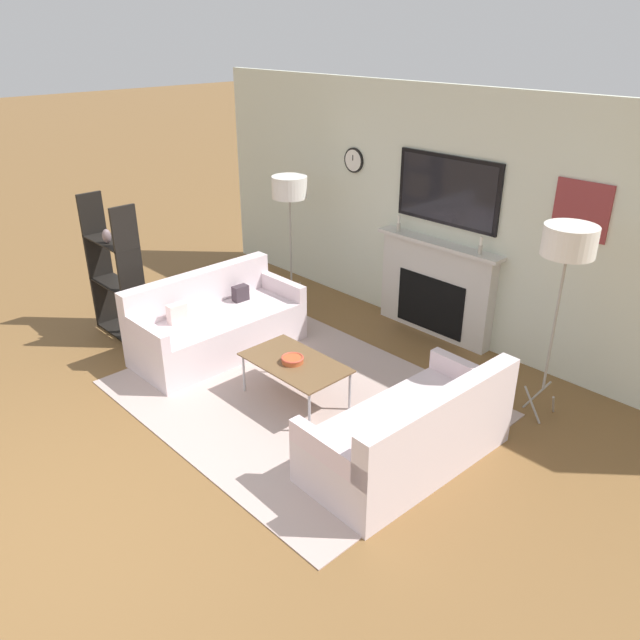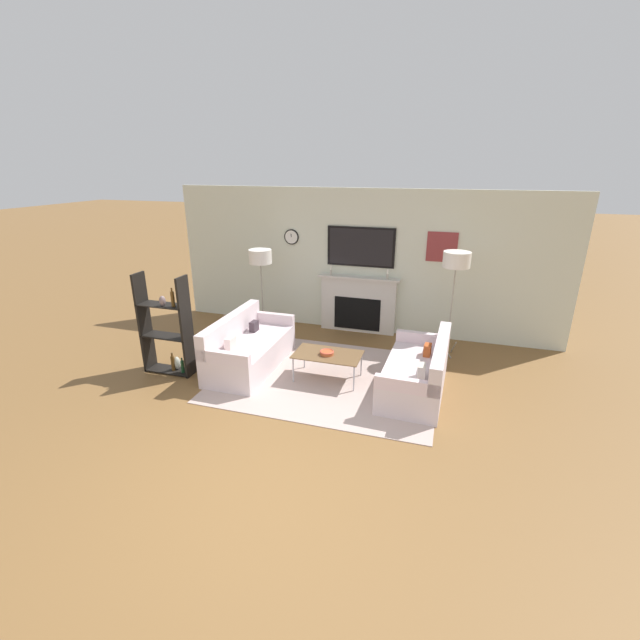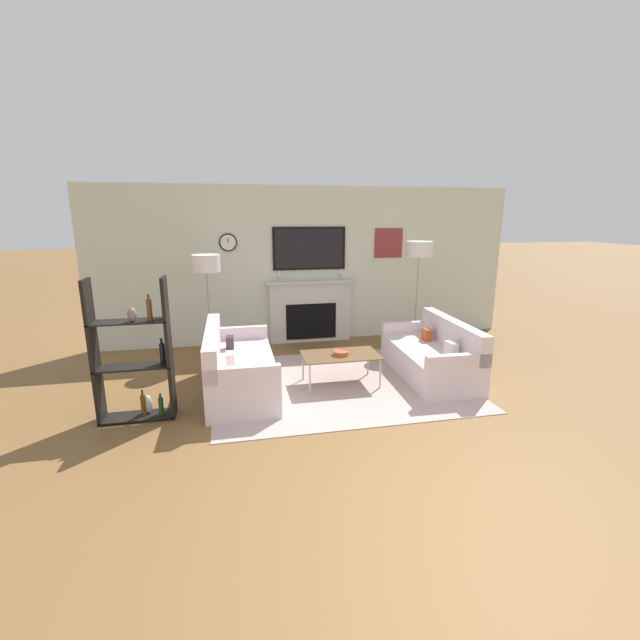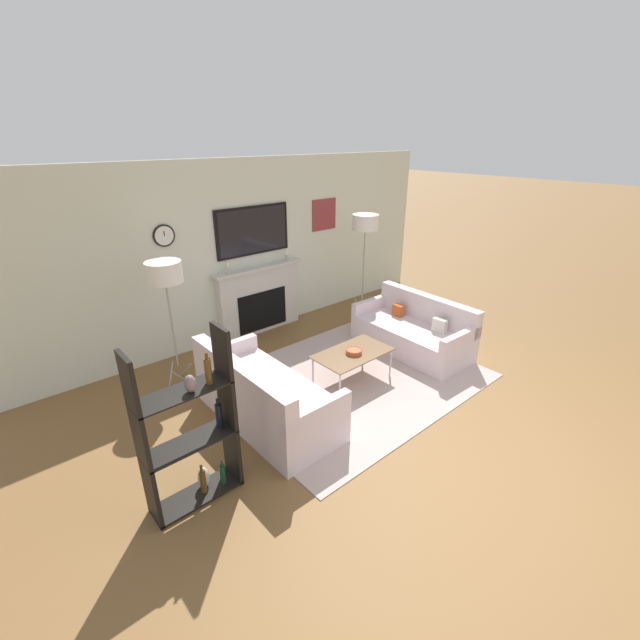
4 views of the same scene
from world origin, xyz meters
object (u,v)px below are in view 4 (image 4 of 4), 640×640
(coffee_table, at_px, (353,354))
(couch_left, at_px, (264,398))
(couch_right, at_px, (413,332))
(floor_lamp_left, at_px, (164,274))
(decorative_bowl, at_px, (354,351))
(floor_lamp_right, at_px, (365,224))
(shelf_unit, at_px, (190,432))

(coffee_table, bearing_deg, couch_left, 177.91)
(couch_right, distance_m, floor_lamp_left, 3.58)
(coffee_table, distance_m, decorative_bowl, 0.07)
(floor_lamp_right, bearing_deg, couch_right, -104.77)
(couch_right, height_order, decorative_bowl, couch_right)
(decorative_bowl, distance_m, floor_lamp_left, 2.49)
(decorative_bowl, bearing_deg, floor_lamp_right, 40.94)
(couch_right, relative_size, floor_lamp_right, 0.99)
(couch_right, height_order, coffee_table, couch_right)
(floor_lamp_left, height_order, floor_lamp_right, floor_lamp_right)
(couch_right, bearing_deg, couch_left, 179.96)
(floor_lamp_right, distance_m, shelf_unit, 4.67)
(coffee_table, bearing_deg, floor_lamp_right, 40.57)
(coffee_table, bearing_deg, couch_right, 2.03)
(floor_lamp_right, relative_size, shelf_unit, 1.14)
(decorative_bowl, relative_size, floor_lamp_left, 0.13)
(couch_left, bearing_deg, floor_lamp_left, 104.98)
(coffee_table, relative_size, shelf_unit, 0.64)
(floor_lamp_right, height_order, shelf_unit, floor_lamp_right)
(floor_lamp_left, bearing_deg, floor_lamp_right, 0.00)
(floor_lamp_left, distance_m, shelf_unit, 2.22)
(decorative_bowl, relative_size, floor_lamp_right, 0.12)
(couch_left, xyz_separation_m, couch_right, (2.68, -0.00, -0.02))
(couch_right, bearing_deg, shelf_unit, -171.87)
(couch_right, bearing_deg, decorative_bowl, -176.91)
(floor_lamp_left, distance_m, floor_lamp_right, 3.44)
(coffee_table, bearing_deg, floor_lamp_left, 139.65)
(shelf_unit, bearing_deg, couch_right, 8.13)
(decorative_bowl, distance_m, shelf_unit, 2.48)
(shelf_unit, bearing_deg, floor_lamp_right, 25.28)
(coffee_table, height_order, decorative_bowl, decorative_bowl)
(floor_lamp_right, xyz_separation_m, shelf_unit, (-4.14, -1.95, -0.93))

